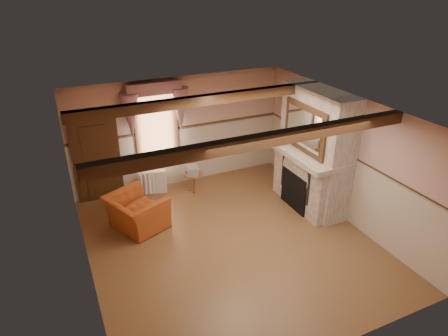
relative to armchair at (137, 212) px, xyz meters
name	(u,v)px	position (x,y,z in m)	size (l,w,h in m)	color
floor	(230,242)	(1.60, -1.33, -0.38)	(5.50, 6.00, 0.01)	brown
ceiling	(231,112)	(1.60, -1.33, 2.42)	(5.50, 6.00, 0.01)	silver
wall_back	(180,132)	(1.60, 1.67, 1.02)	(5.50, 0.02, 2.80)	tan
wall_front	(329,280)	(1.60, -4.33, 1.02)	(5.50, 0.02, 2.80)	tan
wall_left	(81,214)	(-1.15, -1.33, 1.02)	(0.02, 6.00, 2.80)	tan
wall_right	(344,157)	(4.35, -1.33, 1.02)	(0.02, 6.00, 2.80)	tan
wainscot	(230,211)	(1.60, -1.33, 0.37)	(5.50, 6.00, 1.50)	#BFB09A
chair_rail	(231,177)	(1.60, -1.33, 1.12)	(5.50, 6.00, 0.08)	black
firebox	(296,190)	(3.60, -0.73, 0.07)	(0.20, 0.95, 0.90)	black
armchair	(137,212)	(0.00, 0.00, 0.00)	(1.16, 1.02, 0.76)	#994219
side_table	(194,183)	(1.66, 0.90, -0.10)	(0.48, 0.48, 0.55)	brown
book_stack	(192,170)	(1.62, 0.88, 0.27)	(0.26, 0.32, 0.20)	#B7AD8C
radiator	(152,182)	(0.72, 1.37, -0.08)	(0.70, 0.18, 0.60)	silver
bowl	(303,145)	(3.85, -0.50, 1.09)	(0.38, 0.38, 0.09)	brown
mantel_clock	(294,137)	(3.85, -0.11, 1.14)	(0.14, 0.24, 0.20)	black
oil_lamp	(295,136)	(3.85, -0.15, 1.18)	(0.11, 0.11, 0.28)	gold
candle_red	(320,154)	(3.85, -1.13, 1.12)	(0.06, 0.06, 0.16)	#B21715
jar_yellow	(322,155)	(3.85, -1.18, 1.10)	(0.06, 0.06, 0.12)	yellow
fireplace	(315,150)	(4.03, -0.73, 1.02)	(0.85, 2.00, 2.80)	gray
mantel	(309,153)	(3.85, -0.73, 0.98)	(1.05, 2.05, 0.12)	gray
overmantel_mirror	(304,128)	(3.66, -0.73, 1.59)	(0.06, 1.44, 1.04)	silver
door	(97,159)	(-0.50, 1.61, 0.67)	(1.10, 0.10, 2.10)	black
window	(156,126)	(1.00, 1.64, 1.27)	(1.06, 0.08, 2.02)	white
window_drapes	(155,103)	(1.00, 1.55, 1.87)	(1.30, 0.14, 1.40)	gray
ceiling_beam_front	(265,140)	(1.60, -2.53, 2.32)	(5.50, 0.18, 0.20)	black
ceiling_beam_back	(205,100)	(1.60, -0.13, 2.32)	(5.50, 0.18, 0.20)	black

